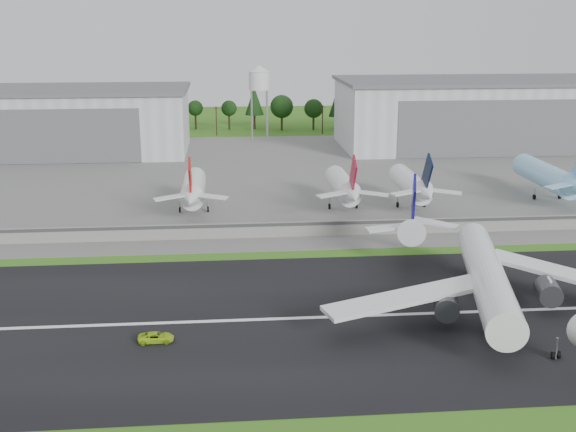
{
  "coord_description": "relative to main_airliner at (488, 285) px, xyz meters",
  "views": [
    {
      "loc": [
        -18.95,
        -97.49,
        47.06
      ],
      "look_at": [
        -6.69,
        40.0,
        9.0
      ],
      "focal_mm": 45.0,
      "sensor_mm": 36.0,
      "label": 1
    }
  ],
  "objects": [
    {
      "name": "hangar_west",
      "position": [
        -103.41,
        155.34,
        6.74
      ],
      "size": [
        97.0,
        44.0,
        23.2
      ],
      "color": "silver",
      "rests_on": "ground"
    },
    {
      "name": "utility_poles",
      "position": [
        -23.41,
        190.43,
        -4.89
      ],
      "size": [
        230.0,
        3.0,
        12.0
      ],
      "primitive_type": null,
      "color": "black",
      "rests_on": "ground"
    },
    {
      "name": "parked_jet_red_a",
      "position": [
        -50.33,
        66.98,
        1.26
      ],
      "size": [
        7.36,
        31.29,
        16.66
      ],
      "color": "white",
      "rests_on": "ground"
    },
    {
      "name": "parked_jet_skyblue",
      "position": [
        43.39,
        72.03,
        1.52
      ],
      "size": [
        7.36,
        37.29,
        16.99
      ],
      "color": "#90D1FA",
      "rests_on": "ground"
    },
    {
      "name": "runway_centerline",
      "position": [
        -23.41,
        0.43,
        -4.78
      ],
      "size": [
        220.0,
        1.0,
        0.02
      ],
      "primitive_type": "cube",
      "color": "white",
      "rests_on": "runway"
    },
    {
      "name": "blast_fence",
      "position": [
        -23.41,
        45.41,
        -3.09
      ],
      "size": [
        240.0,
        0.61,
        3.5
      ],
      "color": "gray",
      "rests_on": "ground"
    },
    {
      "name": "main_airliner",
      "position": [
        0.0,
        0.0,
        0.0
      ],
      "size": [
        55.77,
        58.73,
        18.17
      ],
      "rotation": [
        0.0,
        0.0,
        2.91
      ],
      "color": "white",
      "rests_on": "runway"
    },
    {
      "name": "ground",
      "position": [
        -23.41,
        -9.57,
        -4.89
      ],
      "size": [
        600.0,
        600.0,
        0.0
      ],
      "primitive_type": "plane",
      "color": "#356918",
      "rests_on": "ground"
    },
    {
      "name": "parked_jet_red_b",
      "position": [
        -12.63,
        66.97,
        1.16
      ],
      "size": [
        7.36,
        31.29,
        16.55
      ],
      "color": "white",
      "rests_on": "ground"
    },
    {
      "name": "parked_jet_navy",
      "position": [
        4.99,
        66.98,
        1.24
      ],
      "size": [
        7.36,
        31.29,
        16.63
      ],
      "color": "white",
      "rests_on": "ground"
    },
    {
      "name": "water_tower",
      "position": [
        -28.41,
        175.43,
        19.66
      ],
      "size": [
        8.4,
        8.4,
        29.4
      ],
      "color": "#99999E",
      "rests_on": "ground"
    },
    {
      "name": "runway",
      "position": [
        -23.41,
        0.43,
        -4.84
      ],
      "size": [
        320.0,
        60.0,
        0.1
      ],
      "primitive_type": "cube",
      "color": "black",
      "rests_on": "ground"
    },
    {
      "name": "treeline",
      "position": [
        -23.41,
        205.43,
        -4.89
      ],
      "size": [
        320.0,
        16.0,
        22.0
      ],
      "primitive_type": null,
      "color": "black",
      "rests_on": "ground"
    },
    {
      "name": "apron",
      "position": [
        -23.41,
        110.43,
        -4.84
      ],
      "size": [
        320.0,
        150.0,
        0.1
      ],
      "primitive_type": "cube",
      "color": "slate",
      "rests_on": "ground"
    },
    {
      "name": "hangar_east",
      "position": [
        51.59,
        155.34,
        7.73
      ],
      "size": [
        102.0,
        47.0,
        25.2
      ],
      "color": "silver",
      "rests_on": "ground"
    },
    {
      "name": "ground_vehicle",
      "position": [
        -53.26,
        -6.47,
        -4.05
      ],
      "size": [
        5.45,
        2.68,
        1.49
      ],
      "primitive_type": "imported",
      "rotation": [
        0.0,
        0.0,
        1.61
      ],
      "color": "#A9D419",
      "rests_on": "runway"
    }
  ]
}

